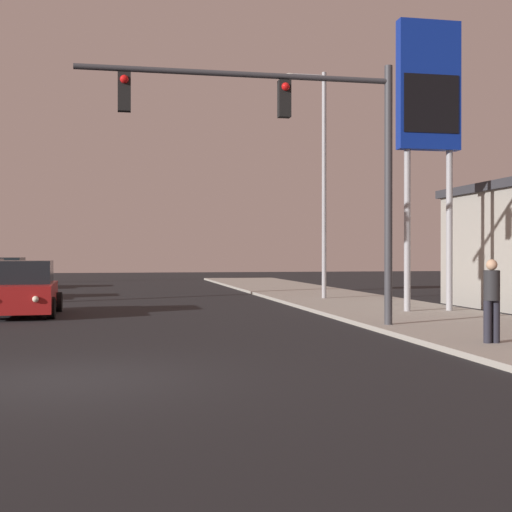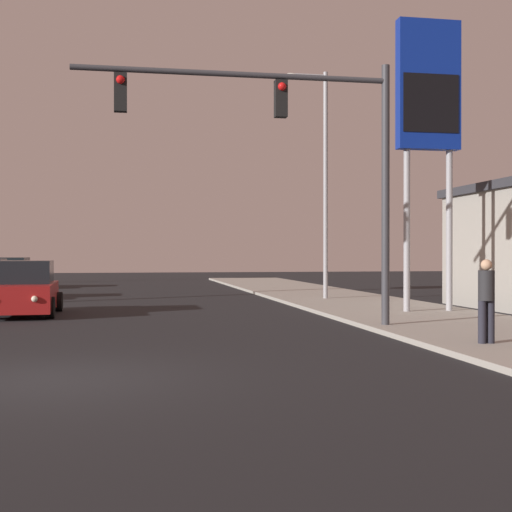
% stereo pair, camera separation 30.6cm
% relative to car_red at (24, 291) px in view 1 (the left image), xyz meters
% --- Properties ---
extents(ground_plane, '(120.00, 120.00, 0.00)m').
position_rel_car_red_xyz_m(ground_plane, '(1.96, -11.72, -0.76)').
color(ground_plane, black).
extents(sidewalk_right, '(5.00, 60.00, 0.12)m').
position_rel_car_red_xyz_m(sidewalk_right, '(11.46, -1.72, -0.70)').
color(sidewalk_right, '#9E998E').
rests_on(sidewalk_right, ground).
extents(car_red, '(2.04, 4.34, 1.68)m').
position_rel_car_red_xyz_m(car_red, '(0.00, 0.00, 0.00)').
color(car_red, maroon).
rests_on(car_red, ground).
extents(car_green, '(2.04, 4.34, 1.68)m').
position_rel_car_red_xyz_m(car_green, '(-3.08, 17.81, 0.00)').
color(car_green, '#195933').
rests_on(car_green, ground).
extents(traffic_light_mast, '(7.77, 0.36, 6.50)m').
position_rel_car_red_xyz_m(traffic_light_mast, '(7.24, -5.91, 3.99)').
color(traffic_light_mast, '#38383D').
rests_on(traffic_light_mast, sidewalk_right).
extents(street_lamp, '(1.74, 0.24, 9.00)m').
position_rel_car_red_xyz_m(street_lamp, '(10.77, 4.52, 4.36)').
color(street_lamp, '#99999E').
rests_on(street_lamp, sidewalk_right).
extents(gas_station_sign, '(2.00, 0.42, 9.00)m').
position_rel_car_red_xyz_m(gas_station_sign, '(12.29, -2.13, 5.86)').
color(gas_station_sign, '#99999E').
rests_on(gas_station_sign, sidewalk_right).
extents(pedestrian_on_sidewalk, '(0.34, 0.32, 1.67)m').
position_rel_car_red_xyz_m(pedestrian_on_sidewalk, '(10.13, -9.78, 0.27)').
color(pedestrian_on_sidewalk, '#23232D').
rests_on(pedestrian_on_sidewalk, sidewalk_right).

